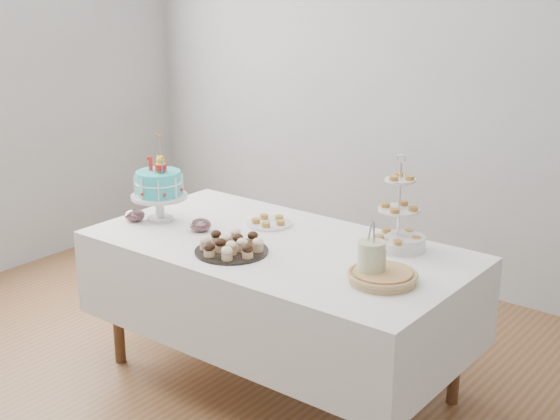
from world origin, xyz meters
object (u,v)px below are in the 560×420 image
Objects in this scene: table at (278,286)px; pie at (382,276)px; birthday_cake at (159,198)px; jam_bowl_a at (135,215)px; jam_bowl_b at (201,225)px; plate_stack at (406,243)px; cupcake_tray at (231,245)px; pastry_plate at (269,222)px; utensil_pitcher at (371,259)px; tiered_stand at (399,210)px.

table is 6.09× the size of pie.
birthday_cake is 4.26× the size of jam_bowl_a.
birthday_cake is 0.31m from jam_bowl_b.
jam_bowl_a reaches higher than table.
jam_bowl_b is at bearing -157.75° from plate_stack.
table is 0.37m from cupcake_tray.
pastry_plate is at bearing -172.28° from plate_stack.
pie is at bearing 3.20° from utensil_pitcher.
jam_bowl_a is at bearing -136.99° from birthday_cake.
table is 0.71m from pie.
pie is at bearing -74.54° from plate_stack.
cupcake_tray is 1.14× the size of pie.
birthday_cake is at bearing -172.65° from table.
pastry_plate is at bearing 29.73° from birthday_cake.
birthday_cake is at bearing -179.63° from jam_bowl_b.
cupcake_tray reaches higher than table.
jam_bowl_b reaches higher than pastry_plate.
cupcake_tray reaches higher than jam_bowl_b.
birthday_cake is 0.17m from jam_bowl_a.
cupcake_tray is 0.78m from pie.
cupcake_tray is at bearing -3.12° from jam_bowl_a.
tiered_stand is at bearing 41.07° from cupcake_tray.
jam_bowl_a is at bearing 176.88° from cupcake_tray.
tiered_stand reaches higher than cupcake_tray.
pastry_plate is 0.37m from jam_bowl_b.
birthday_cake is at bearing 43.51° from jam_bowl_a.
plate_stack is at bearing 88.95° from utensil_pitcher.
jam_bowl_a is (-0.84, -0.19, 0.26)m from table.
pie is 1.50m from jam_bowl_a.
jam_bowl_b is (-0.99, -0.40, -0.01)m from plate_stack.
table is at bearing 12.74° from jam_bowl_a.
birthday_cake is 1.40m from pie.
birthday_cake is 0.61m from pastry_plate.
jam_bowl_a is 0.96× the size of jam_bowl_b.
pie is at bearing -0.33° from jam_bowl_b.
cupcake_tray is 0.72m from utensil_pitcher.
jam_bowl_a is (-1.34, -0.49, -0.17)m from tiered_stand.
table is 0.83m from birthday_cake.
plate_stack is 1.07m from jam_bowl_b.
tiered_stand is 4.19× the size of jam_bowl_b.
birthday_cake is at bearing -149.77° from pastry_plate.
utensil_pitcher reaches higher than pie.
table is 6.96× the size of utensil_pitcher.
cupcake_tray is 0.73m from jam_bowl_a.
jam_bowl_b is 1.05m from utensil_pitcher.
cupcake_tray is 1.30× the size of utensil_pitcher.
utensil_pitcher is (0.83, -0.32, 0.08)m from pastry_plate.
utensil_pitcher is at bearing -0.99° from jam_bowl_b.
tiered_stand is 0.76m from pastry_plate.
cupcake_tray is at bearing -140.41° from plate_stack.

